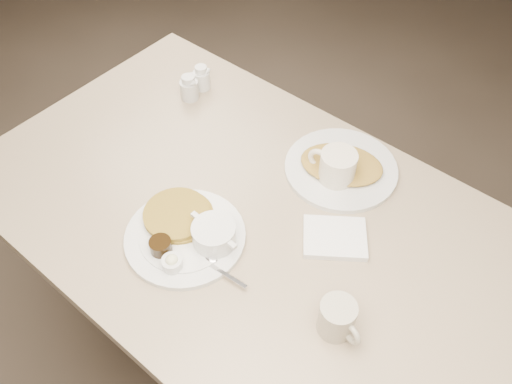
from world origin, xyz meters
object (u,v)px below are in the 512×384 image
Objects in this scene: main_plate at (189,232)px; coffee_mug_near at (338,318)px; coffee_mug_far at (336,168)px; creamer_right at (189,88)px; hash_plate at (341,167)px; diner_table at (251,252)px; creamer_left at (201,78)px.

coffee_mug_near is (0.42, 0.03, 0.02)m from main_plate.
coffee_mug_far reaches higher than creamer_right.
hash_plate is at bearing 122.57° from coffee_mug_near.
coffee_mug_far is (0.10, 0.23, 0.22)m from diner_table.
diner_table is 18.75× the size of creamer_left.
coffee_mug_far is 0.35× the size of hash_plate.
main_plate reaches higher than diner_table.
diner_table is 17.55× the size of creamer_right.
coffee_mug_near is (0.35, -0.12, 0.22)m from diner_table.
coffee_mug_far is 1.78× the size of creamer_left.
coffee_mug_far reaches higher than diner_table.
hash_plate is (-0.01, 0.04, -0.04)m from coffee_mug_far.
creamer_right reaches higher than hash_plate.
creamer_left is 0.94× the size of creamer_right.
coffee_mug_near is 0.48m from hash_plate.
hash_plate is (0.09, 0.28, 0.18)m from diner_table.
coffee_mug_near reaches higher than main_plate.
coffee_mug_far is at bearing -6.31° from creamer_left.
main_plate is 0.42m from coffee_mug_far.
main_plate is (-0.07, -0.15, 0.19)m from diner_table.
diner_table is 3.68× the size of hash_plate.
coffee_mug_far is 0.06m from hash_plate.
coffee_mug_far reaches higher than creamer_left.
creamer_left is at bearing 152.29° from coffee_mug_near.
creamer_right is at bearing -86.13° from creamer_left.
coffee_mug_near reaches higher than creamer_right.
diner_table is at bearing -27.65° from creamer_right.
creamer_left is at bearing 93.87° from creamer_right.
creamer_left and creamer_right have the same top height.
coffee_mug_near is 1.51× the size of creamer_left.
creamer_left is at bearing 146.92° from diner_table.
diner_table is 12.44× the size of coffee_mug_near.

